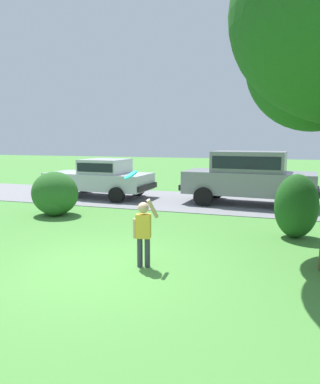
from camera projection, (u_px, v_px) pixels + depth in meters
The scene contains 8 objects.
ground_plane at pixel (105, 267), 6.50m from camera, with size 80.00×80.00×0.00m, color #478438.
driveway_strip at pixel (194, 201), 13.43m from camera, with size 28.00×4.40×0.02m, color slate.
shrub_near_tree at pixel (55, 195), 10.92m from camera, with size 1.47×1.27×1.35m.
shrub_centre_left at pixel (296, 206), 8.36m from camera, with size 1.01×0.95×1.53m.
parked_sedan at pixel (101, 177), 14.27m from camera, with size 4.47×2.24×1.56m.
parked_suv at pixel (249, 175), 12.63m from camera, with size 4.82×2.35×1.92m.
child_thrower at pixel (144, 229), 6.40m from camera, with size 0.43×0.30×1.29m.
frisbee at pixel (131, 175), 6.74m from camera, with size 0.30×0.27×0.22m.
Camera 1 is at (2.91, -5.60, 2.31)m, focal length 33.04 mm.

